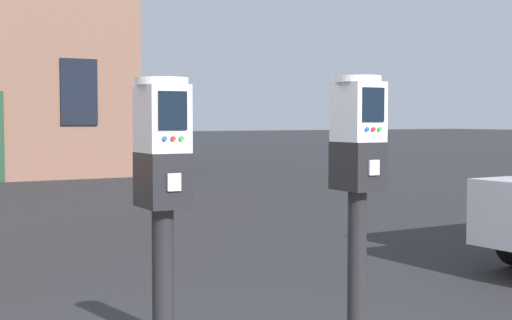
{
  "coord_description": "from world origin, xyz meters",
  "views": [
    {
      "loc": [
        -1.4,
        -2.96,
        1.46
      ],
      "look_at": [
        0.27,
        -0.03,
        1.27
      ],
      "focal_mm": 52.77,
      "sensor_mm": 36.0,
      "label": 1
    }
  ],
  "objects": [
    {
      "name": "parking_meter_twin_adjacent",
      "position": [
        0.76,
        -0.13,
        1.19
      ],
      "size": [
        0.22,
        0.25,
        1.52
      ],
      "rotation": [
        0.0,
        0.0,
        -1.6
      ],
      "color": "black",
      "rests_on": "sidewalk_slab"
    },
    {
      "name": "parking_meter_near_kerb",
      "position": [
        -0.23,
        -0.13,
        1.16
      ],
      "size": [
        0.22,
        0.25,
        1.48
      ],
      "rotation": [
        0.0,
        0.0,
        -1.6
      ],
      "color": "black",
      "rests_on": "sidewalk_slab"
    }
  ]
}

